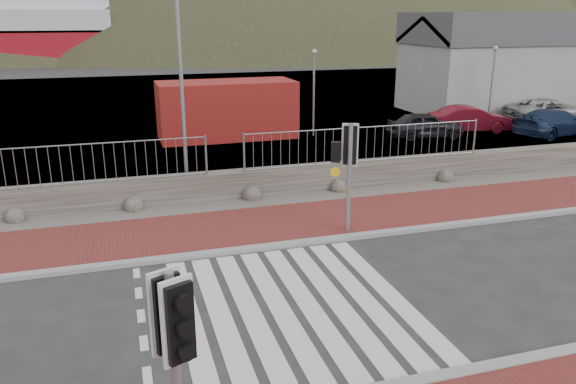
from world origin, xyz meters
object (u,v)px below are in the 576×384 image
object	(u,v)px
traffic_signal_near	(173,335)
car_d	(550,111)
car_a	(425,125)
car_b	(470,119)
shipping_container	(227,110)
streetlight	(184,71)
car_c	(554,122)
traffic_signal_far	(348,155)

from	to	relation	value
traffic_signal_near	car_d	size ratio (longest dim) A/B	0.61
car_a	car_b	distance (m)	2.91
traffic_signal_near	car_d	distance (m)	29.32
shipping_container	streetlight	bearing A→B (deg)	-109.37
streetlight	shipping_container	bearing A→B (deg)	52.39
streetlight	car_c	world-z (taller)	streetlight
streetlight	car_c	size ratio (longest dim) A/B	1.58
car_a	streetlight	bearing A→B (deg)	122.07
streetlight	car_a	xyz separation A→B (m)	(11.96, 5.67, -3.39)
shipping_container	car_d	distance (m)	17.65
streetlight	car_d	xyz separation A→B (m)	(20.48, 7.20, -3.35)
shipping_container	car_c	distance (m)	15.93
shipping_container	car_c	bearing A→B (deg)	-15.96
traffic_signal_far	car_b	xyz separation A→B (m)	(11.25, 10.96, -1.52)
streetlight	car_a	world-z (taller)	streetlight
streetlight	car_b	distance (m)	16.42
traffic_signal_near	streetlight	world-z (taller)	streetlight
traffic_signal_near	streetlight	xyz separation A→B (m)	(1.68, 11.94, 1.93)
car_d	car_a	bearing A→B (deg)	107.76
shipping_container	car_a	distance (m)	9.53
car_c	car_a	bearing A→B (deg)	64.36
traffic_signal_far	car_d	world-z (taller)	traffic_signal_far
traffic_signal_near	car_d	xyz separation A→B (m)	(22.16, 19.13, -1.42)
traffic_signal_near	shipping_container	xyz separation A→B (m)	(4.58, 20.48, -0.74)
traffic_signal_near	shipping_container	world-z (taller)	traffic_signal_near
traffic_signal_near	car_c	size ratio (longest dim) A/B	0.64
car_c	traffic_signal_near	bearing A→B (deg)	115.62
car_c	shipping_container	bearing A→B (deg)	61.06
shipping_container	car_b	world-z (taller)	shipping_container
car_d	car_c	bearing A→B (deg)	149.58
streetlight	car_b	world-z (taller)	streetlight
car_a	car_d	world-z (taller)	car_d
shipping_container	car_a	size ratio (longest dim) A/B	1.77
traffic_signal_far	shipping_container	distance (m)	13.31
traffic_signal_far	streetlight	world-z (taller)	streetlight
traffic_signal_far	car_c	world-z (taller)	traffic_signal_far
streetlight	car_a	size ratio (longest dim) A/B	1.96
traffic_signal_near	car_a	size ratio (longest dim) A/B	0.80
traffic_signal_far	car_a	distance (m)	13.46
car_a	car_c	xyz separation A→B (m)	(6.28, -1.34, 0.04)
traffic_signal_near	car_a	xyz separation A→B (m)	(13.64, 17.61, -1.46)
streetlight	shipping_container	world-z (taller)	streetlight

